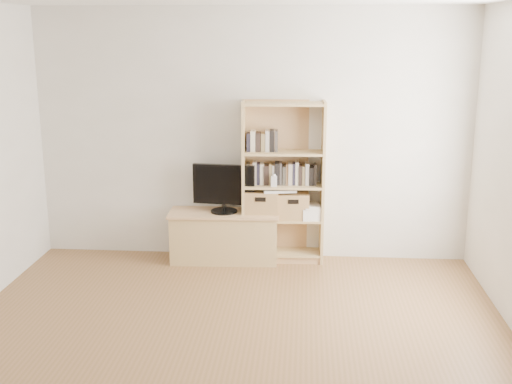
# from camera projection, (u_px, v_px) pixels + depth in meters

# --- Properties ---
(floor) EXTENTS (4.50, 5.00, 0.01)m
(floor) POSITION_uv_depth(u_px,v_px,m) (223.00, 374.00, 4.54)
(floor) COLOR brown
(floor) RESTS_ON ground
(back_wall) EXTENTS (4.50, 0.02, 2.60)m
(back_wall) POSITION_uv_depth(u_px,v_px,m) (252.00, 135.00, 6.64)
(back_wall) COLOR beige
(back_wall) RESTS_ON floor
(tv_stand) EXTENTS (1.12, 0.46, 0.50)m
(tv_stand) POSITION_uv_depth(u_px,v_px,m) (224.00, 237.00, 6.72)
(tv_stand) COLOR tan
(tv_stand) RESTS_ON floor
(bookshelf) EXTENTS (0.85, 0.34, 1.68)m
(bookshelf) POSITION_uv_depth(u_px,v_px,m) (283.00, 183.00, 6.58)
(bookshelf) COLOR tan
(bookshelf) RESTS_ON floor
(television) EXTENTS (0.64, 0.12, 0.50)m
(television) POSITION_uv_depth(u_px,v_px,m) (224.00, 188.00, 6.59)
(television) COLOR black
(television) RESTS_ON tv_stand
(books_row_mid) EXTENTS (0.89, 0.18, 0.24)m
(books_row_mid) POSITION_uv_depth(u_px,v_px,m) (283.00, 173.00, 6.57)
(books_row_mid) COLOR #3D3932
(books_row_mid) RESTS_ON bookshelf
(books_row_upper) EXTENTS (0.35, 0.14, 0.18)m
(books_row_upper) POSITION_uv_depth(u_px,v_px,m) (265.00, 142.00, 6.50)
(books_row_upper) COLOR #3D3932
(books_row_upper) RESTS_ON bookshelf
(baby_monitor) EXTENTS (0.06, 0.04, 0.11)m
(baby_monitor) POSITION_uv_depth(u_px,v_px,m) (274.00, 181.00, 6.48)
(baby_monitor) COLOR white
(baby_monitor) RESTS_ON bookshelf
(basket_left) EXTENTS (0.36, 0.30, 0.29)m
(basket_left) POSITION_uv_depth(u_px,v_px,m) (261.00, 204.00, 6.64)
(basket_left) COLOR olive
(basket_left) RESTS_ON bookshelf
(basket_right) EXTENTS (0.34, 0.29, 0.27)m
(basket_right) POSITION_uv_depth(u_px,v_px,m) (293.00, 205.00, 6.63)
(basket_right) COLOR olive
(basket_right) RESTS_ON bookshelf
(laptop) EXTENTS (0.37, 0.29, 0.03)m
(laptop) POSITION_uv_depth(u_px,v_px,m) (279.00, 190.00, 6.58)
(laptop) COLOR white
(laptop) RESTS_ON basket_left
(magazine_stack) EXTENTS (0.21, 0.29, 0.12)m
(magazine_stack) POSITION_uv_depth(u_px,v_px,m) (311.00, 212.00, 6.65)
(magazine_stack) COLOR silver
(magazine_stack) RESTS_ON bookshelf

